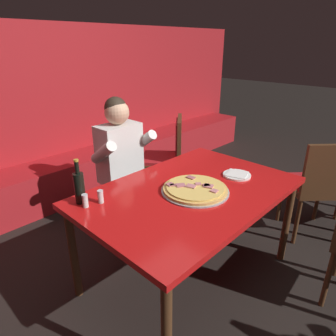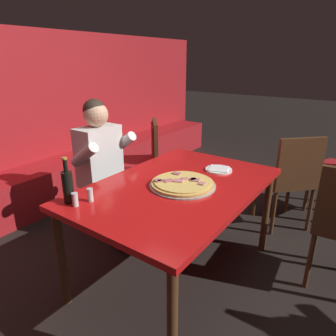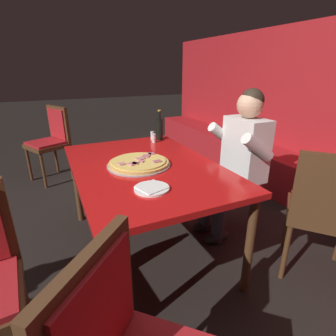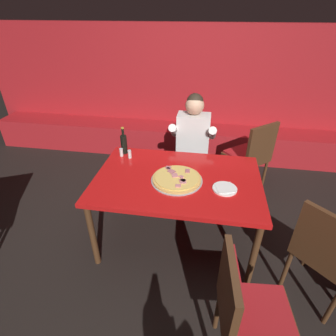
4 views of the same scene
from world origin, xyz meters
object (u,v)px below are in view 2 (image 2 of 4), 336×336
object	(u,v)px
pizza	(182,184)
plate_white_paper	(219,170)
shaker_black_pepper	(75,200)
main_dining_table	(177,193)
shaker_red_pepper_flakes	(90,196)
dining_chair_side_aisle	(144,157)
diner_seated_blue_shirt	(106,166)
dining_chair_near_right	(290,174)
beer_bottle	(68,186)

from	to	relation	value
pizza	plate_white_paper	size ratio (longest dim) A/B	2.20
shaker_black_pepper	main_dining_table	bearing A→B (deg)	-26.53
shaker_red_pepper_flakes	dining_chair_side_aisle	bearing A→B (deg)	27.15
shaker_black_pepper	shaker_red_pepper_flakes	world-z (taller)	same
pizza	diner_seated_blue_shirt	bearing A→B (deg)	85.01
shaker_red_pepper_flakes	dining_chair_near_right	xyz separation A→B (m)	(1.73, -0.77, -0.23)
pizza	shaker_black_pepper	distance (m)	0.72
pizza	dining_chair_side_aisle	world-z (taller)	dining_chair_side_aisle
plate_white_paper	shaker_red_pepper_flakes	distance (m)	1.04
pizza	shaker_red_pepper_flakes	size ratio (longest dim) A/B	5.38
plate_white_paper	diner_seated_blue_shirt	world-z (taller)	diner_seated_blue_shirt
main_dining_table	pizza	size ratio (longest dim) A/B	3.26
shaker_black_pepper	plate_white_paper	bearing A→B (deg)	-21.95
pizza	plate_white_paper	distance (m)	0.43
dining_chair_side_aisle	beer_bottle	bearing A→B (deg)	-157.49
main_dining_table	diner_seated_blue_shirt	distance (m)	0.80
beer_bottle	diner_seated_blue_shirt	distance (m)	0.82
dining_chair_near_right	beer_bottle	bearing A→B (deg)	154.34
shaker_black_pepper	dining_chair_side_aisle	size ratio (longest dim) A/B	0.09
beer_bottle	dining_chair_side_aisle	bearing A→B (deg)	22.51
beer_bottle	shaker_black_pepper	size ratio (longest dim) A/B	3.40
shaker_black_pepper	dining_chair_near_right	size ratio (longest dim) A/B	0.09
diner_seated_blue_shirt	dining_chair_side_aisle	distance (m)	0.75
shaker_red_pepper_flakes	diner_seated_blue_shirt	bearing A→B (deg)	39.91
main_dining_table	plate_white_paper	size ratio (longest dim) A/B	7.19
diner_seated_blue_shirt	dining_chair_side_aisle	xyz separation A→B (m)	(0.72, 0.17, -0.14)
main_dining_table	beer_bottle	size ratio (longest dim) A/B	5.17
beer_bottle	diner_seated_blue_shirt	world-z (taller)	diner_seated_blue_shirt
plate_white_paper	shaker_black_pepper	bearing A→B (deg)	158.05
pizza	beer_bottle	distance (m)	0.76
main_dining_table	pizza	xyz separation A→B (m)	(-0.00, -0.04, 0.09)
shaker_red_pepper_flakes	diner_seated_blue_shirt	size ratio (longest dim) A/B	0.07
plate_white_paper	dining_chair_near_right	world-z (taller)	dining_chair_near_right
shaker_red_pepper_flakes	dining_chair_side_aisle	distance (m)	1.51
plate_white_paper	diner_seated_blue_shirt	bearing A→B (deg)	111.15
plate_white_paper	diner_seated_blue_shirt	size ratio (longest dim) A/B	0.16
beer_bottle	dining_chair_side_aisle	size ratio (longest dim) A/B	0.30
dining_chair_side_aisle	dining_chair_near_right	xyz separation A→B (m)	(0.40, -1.45, -0.00)
shaker_black_pepper	shaker_red_pepper_flakes	bearing A→B (deg)	-13.61
main_dining_table	shaker_black_pepper	xyz separation A→B (m)	(-0.63, 0.31, 0.11)
plate_white_paper	diner_seated_blue_shirt	distance (m)	0.97
main_dining_table	dining_chair_side_aisle	world-z (taller)	dining_chair_side_aisle
shaker_black_pepper	pizza	bearing A→B (deg)	-29.64
beer_bottle	shaker_red_pepper_flakes	bearing A→B (deg)	-48.37
dining_chair_side_aisle	dining_chair_near_right	size ratio (longest dim) A/B	1.02
dining_chair_near_right	diner_seated_blue_shirt	bearing A→B (deg)	131.17
pizza	diner_seated_blue_shirt	world-z (taller)	diner_seated_blue_shirt
main_dining_table	diner_seated_blue_shirt	world-z (taller)	diner_seated_blue_shirt
plate_white_paper	beer_bottle	bearing A→B (deg)	154.52
beer_bottle	shaker_black_pepper	world-z (taller)	beer_bottle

